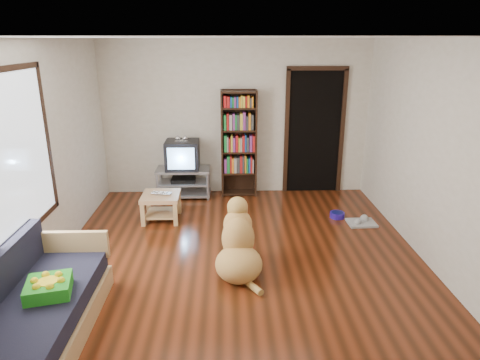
{
  "coord_description": "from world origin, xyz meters",
  "views": [
    {
      "loc": [
        -0.15,
        -4.71,
        2.58
      ],
      "look_at": [
        0.01,
        0.39,
        0.9
      ],
      "focal_mm": 32.0,
      "sensor_mm": 36.0,
      "label": 1
    }
  ],
  "objects_px": {
    "sofa": "(37,311)",
    "dog": "(238,246)",
    "green_cushion": "(49,287)",
    "dog_bowl": "(337,215)",
    "grey_rag": "(361,223)",
    "coffee_table": "(161,202)",
    "tv_stand": "(184,181)",
    "bookshelf": "(239,138)",
    "crt_tv": "(183,154)",
    "laptop": "(160,194)"
  },
  "relations": [
    {
      "from": "sofa",
      "to": "dog",
      "type": "height_order",
      "value": "dog"
    },
    {
      "from": "green_cushion",
      "to": "dog_bowl",
      "type": "relative_size",
      "value": 1.71
    },
    {
      "from": "grey_rag",
      "to": "coffee_table",
      "type": "height_order",
      "value": "coffee_table"
    },
    {
      "from": "tv_stand",
      "to": "bookshelf",
      "type": "xyz_separation_m",
      "value": [
        0.95,
        0.09,
        0.73
      ]
    },
    {
      "from": "sofa",
      "to": "coffee_table",
      "type": "xyz_separation_m",
      "value": [
        0.73,
        2.64,
        0.02
      ]
    },
    {
      "from": "crt_tv",
      "to": "bookshelf",
      "type": "height_order",
      "value": "bookshelf"
    },
    {
      "from": "dog_bowl",
      "to": "grey_rag",
      "type": "distance_m",
      "value": 0.39
    },
    {
      "from": "green_cushion",
      "to": "coffee_table",
      "type": "relative_size",
      "value": 0.68
    },
    {
      "from": "grey_rag",
      "to": "tv_stand",
      "type": "distance_m",
      "value": 3.0
    },
    {
      "from": "crt_tv",
      "to": "coffee_table",
      "type": "xyz_separation_m",
      "value": [
        -0.24,
        -1.01,
        -0.46
      ]
    },
    {
      "from": "bookshelf",
      "to": "coffee_table",
      "type": "bearing_deg",
      "value": -137.68
    },
    {
      "from": "green_cushion",
      "to": "tv_stand",
      "type": "bearing_deg",
      "value": 63.03
    },
    {
      "from": "green_cushion",
      "to": "bookshelf",
      "type": "xyz_separation_m",
      "value": [
        1.8,
        3.69,
        0.52
      ]
    },
    {
      "from": "grey_rag",
      "to": "dog",
      "type": "distance_m",
      "value": 2.26
    },
    {
      "from": "green_cushion",
      "to": "tv_stand",
      "type": "relative_size",
      "value": 0.42
    },
    {
      "from": "grey_rag",
      "to": "crt_tv",
      "type": "height_order",
      "value": "crt_tv"
    },
    {
      "from": "laptop",
      "to": "sofa",
      "type": "relative_size",
      "value": 0.16
    },
    {
      "from": "grey_rag",
      "to": "bookshelf",
      "type": "bearing_deg",
      "value": 142.76
    },
    {
      "from": "laptop",
      "to": "bookshelf",
      "type": "relative_size",
      "value": 0.16
    },
    {
      "from": "coffee_table",
      "to": "dog_bowl",
      "type": "bearing_deg",
      "value": -0.19
    },
    {
      "from": "sofa",
      "to": "coffee_table",
      "type": "bearing_deg",
      "value": 74.47
    },
    {
      "from": "crt_tv",
      "to": "dog",
      "type": "height_order",
      "value": "crt_tv"
    },
    {
      "from": "bookshelf",
      "to": "tv_stand",
      "type": "bearing_deg",
      "value": -174.37
    },
    {
      "from": "grey_rag",
      "to": "dog",
      "type": "xyz_separation_m",
      "value": [
        -1.85,
        -1.27,
        0.3
      ]
    },
    {
      "from": "dog_bowl",
      "to": "coffee_table",
      "type": "height_order",
      "value": "coffee_table"
    },
    {
      "from": "bookshelf",
      "to": "crt_tv",
      "type": "bearing_deg",
      "value": -175.68
    },
    {
      "from": "tv_stand",
      "to": "coffee_table",
      "type": "xyz_separation_m",
      "value": [
        -0.24,
        -0.99,
        0.01
      ]
    },
    {
      "from": "coffee_table",
      "to": "dog",
      "type": "relative_size",
      "value": 0.53
    },
    {
      "from": "dog",
      "to": "sofa",
      "type": "bearing_deg",
      "value": -148.95
    },
    {
      "from": "dog_bowl",
      "to": "tv_stand",
      "type": "distance_m",
      "value": 2.62
    },
    {
      "from": "crt_tv",
      "to": "coffee_table",
      "type": "bearing_deg",
      "value": -103.35
    },
    {
      "from": "laptop",
      "to": "dog",
      "type": "height_order",
      "value": "dog"
    },
    {
      "from": "dog_bowl",
      "to": "sofa",
      "type": "relative_size",
      "value": 0.12
    },
    {
      "from": "tv_stand",
      "to": "dog",
      "type": "xyz_separation_m",
      "value": [
        0.87,
        -2.52,
        0.05
      ]
    },
    {
      "from": "laptop",
      "to": "tv_stand",
      "type": "distance_m",
      "value": 1.06
    },
    {
      "from": "green_cushion",
      "to": "sofa",
      "type": "xyz_separation_m",
      "value": [
        -0.12,
        -0.04,
        -0.22
      ]
    },
    {
      "from": "tv_stand",
      "to": "bookshelf",
      "type": "relative_size",
      "value": 0.5
    },
    {
      "from": "sofa",
      "to": "coffee_table",
      "type": "relative_size",
      "value": 3.27
    },
    {
      "from": "tv_stand",
      "to": "crt_tv",
      "type": "bearing_deg",
      "value": 90.0
    },
    {
      "from": "laptop",
      "to": "bookshelf",
      "type": "xyz_separation_m",
      "value": [
        1.19,
        1.11,
        0.59
      ]
    },
    {
      "from": "grey_rag",
      "to": "dog_bowl",
      "type": "bearing_deg",
      "value": 140.19
    },
    {
      "from": "green_cushion",
      "to": "bookshelf",
      "type": "relative_size",
      "value": 0.21
    },
    {
      "from": "coffee_table",
      "to": "dog",
      "type": "height_order",
      "value": "dog"
    },
    {
      "from": "dog_bowl",
      "to": "grey_rag",
      "type": "xyz_separation_m",
      "value": [
        0.3,
        -0.25,
        -0.03
      ]
    },
    {
      "from": "tv_stand",
      "to": "crt_tv",
      "type": "xyz_separation_m",
      "value": [
        0.0,
        0.02,
        0.47
      ]
    },
    {
      "from": "green_cushion",
      "to": "crt_tv",
      "type": "bearing_deg",
      "value": 63.1
    },
    {
      "from": "dog",
      "to": "green_cushion",
      "type": "bearing_deg",
      "value": -148.02
    },
    {
      "from": "crt_tv",
      "to": "coffee_table",
      "type": "distance_m",
      "value": 1.14
    },
    {
      "from": "crt_tv",
      "to": "sofa",
      "type": "height_order",
      "value": "crt_tv"
    },
    {
      "from": "bookshelf",
      "to": "dog",
      "type": "bearing_deg",
      "value": -91.75
    }
  ]
}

